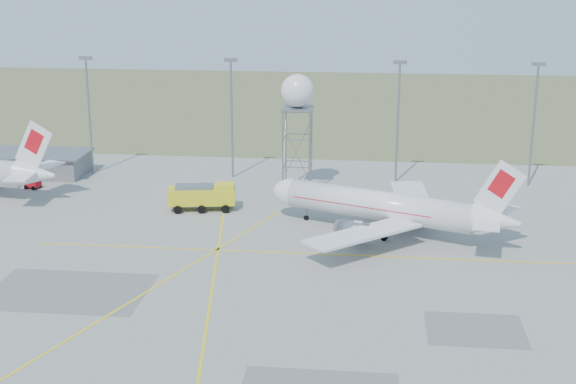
# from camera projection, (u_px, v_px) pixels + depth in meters

# --- Properties ---
(ground) EXTENTS (400.00, 400.00, 0.00)m
(ground) POSITION_uv_depth(u_px,v_px,m) (216.00, 364.00, 74.95)
(ground) COLOR gray
(ground) RESTS_ON ground
(grass_strip) EXTENTS (400.00, 120.00, 0.03)m
(grass_strip) POSITION_uv_depth(u_px,v_px,m) (320.00, 104.00, 208.51)
(grass_strip) COLOR #506236
(grass_strip) RESTS_ON ground
(building_grey) EXTENTS (19.00, 10.00, 3.90)m
(building_grey) POSITION_uv_depth(u_px,v_px,m) (34.00, 163.00, 140.13)
(building_grey) COLOR slate
(building_grey) RESTS_ON ground
(mast_a) EXTENTS (2.20, 0.50, 20.50)m
(mast_a) POSITION_uv_depth(u_px,v_px,m) (89.00, 105.00, 138.17)
(mast_a) COLOR gray
(mast_a) RESTS_ON ground
(mast_b) EXTENTS (2.20, 0.50, 20.50)m
(mast_b) POSITION_uv_depth(u_px,v_px,m) (232.00, 108.00, 135.56)
(mast_b) COLOR gray
(mast_b) RESTS_ON ground
(mast_c) EXTENTS (2.20, 0.50, 20.50)m
(mast_c) POSITION_uv_depth(u_px,v_px,m) (398.00, 112.00, 132.65)
(mast_c) COLOR gray
(mast_c) RESTS_ON ground
(mast_d) EXTENTS (2.20, 0.50, 20.50)m
(mast_d) POSITION_uv_depth(u_px,v_px,m) (534.00, 114.00, 130.36)
(mast_d) COLOR gray
(mast_d) RESTS_ON ground
(airliner_main) EXTENTS (34.68, 32.49, 12.24)m
(airliner_main) POSITION_uv_depth(u_px,v_px,m) (383.00, 207.00, 109.74)
(airliner_main) COLOR silver
(airliner_main) RESTS_ON ground
(radar_tower) EXTENTS (5.27, 5.27, 19.08)m
(radar_tower) POSITION_uv_depth(u_px,v_px,m) (297.00, 127.00, 127.58)
(radar_tower) COLOR gray
(radar_tower) RESTS_ON ground
(fire_truck) EXTENTS (10.36, 5.28, 3.98)m
(fire_truck) POSITION_uv_depth(u_px,v_px,m) (204.00, 198.00, 120.35)
(fire_truck) COLOR yellow
(fire_truck) RESTS_ON ground
(baggage_tug) EXTENTS (2.78, 2.50, 1.88)m
(baggage_tug) POSITION_uv_depth(u_px,v_px,m) (33.00, 184.00, 131.93)
(baggage_tug) COLOR red
(baggage_tug) RESTS_ON ground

